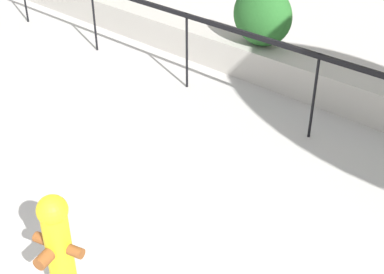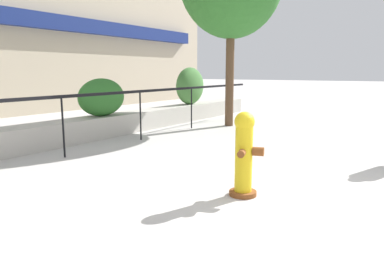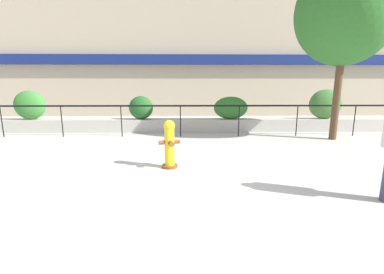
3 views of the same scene
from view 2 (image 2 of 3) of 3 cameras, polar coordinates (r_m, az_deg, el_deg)
ground_plane at (r=4.71m, az=22.16°, el=-10.30°), size 120.00×120.00×0.00m
planter_wall_low at (r=8.16m, az=-23.69°, el=-0.18°), size 18.00×0.70×0.50m
fence_railing_segment at (r=7.18m, az=-19.26°, el=5.01°), size 15.00×0.05×1.15m
hedge_bush_2 at (r=9.32m, az=-13.58°, el=5.91°), size 1.37×0.66×0.91m
hedge_bush_3 at (r=12.30m, az=-0.28°, el=7.79°), size 1.36×0.60×1.19m
fire_hydrant at (r=4.76m, az=7.95°, el=-2.49°), size 0.48×0.47×1.08m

